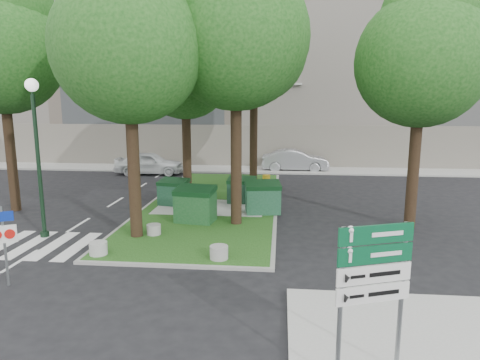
# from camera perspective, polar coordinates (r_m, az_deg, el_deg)

# --- Properties ---
(ground) EXTENTS (120.00, 120.00, 0.00)m
(ground) POSITION_cam_1_polar(r_m,az_deg,el_deg) (13.80, -10.98, -11.18)
(ground) COLOR black
(ground) RESTS_ON ground
(median_island) EXTENTS (6.00, 16.00, 0.12)m
(median_island) POSITION_cam_1_polar(r_m,az_deg,el_deg) (21.13, -3.56, -3.12)
(median_island) COLOR #1A4212
(median_island) RESTS_ON ground
(median_kerb) EXTENTS (6.30, 16.30, 0.10)m
(median_kerb) POSITION_cam_1_polar(r_m,az_deg,el_deg) (21.13, -3.56, -3.14)
(median_kerb) COLOR gray
(median_kerb) RESTS_ON ground
(sidewalk_corner) EXTENTS (5.00, 4.00, 0.12)m
(sidewalk_corner) POSITION_cam_1_polar(r_m,az_deg,el_deg) (10.46, 21.04, -18.86)
(sidewalk_corner) COLOR #999993
(sidewalk_corner) RESTS_ON ground
(building_sidewalk) EXTENTS (42.00, 3.00, 0.12)m
(building_sidewalk) POSITION_cam_1_polar(r_m,az_deg,el_deg) (31.39, -1.45, 1.46)
(building_sidewalk) COLOR #999993
(building_sidewalk) RESTS_ON ground
(zebra_crossing) EXTENTS (5.00, 3.00, 0.01)m
(zebra_crossing) POSITION_cam_1_polar(r_m,az_deg,el_deg) (16.49, -22.20, -8.11)
(zebra_crossing) COLOR silver
(zebra_crossing) RESTS_ON ground
(apartment_building) EXTENTS (41.00, 12.00, 16.00)m
(apartment_building) POSITION_cam_1_polar(r_m,az_deg,el_deg) (38.55, -0.10, 15.02)
(apartment_building) COLOR tan
(apartment_building) RESTS_ON ground
(tree_median_near_left) EXTENTS (5.20, 5.20, 10.53)m
(tree_median_near_left) POSITION_cam_1_polar(r_m,az_deg,el_deg) (15.85, -14.38, 18.43)
(tree_median_near_left) COLOR black
(tree_median_near_left) RESTS_ON ground
(tree_median_near_right) EXTENTS (5.60, 5.60, 11.46)m
(tree_median_near_right) POSITION_cam_1_polar(r_m,az_deg,el_deg) (17.14, -0.21, 20.40)
(tree_median_near_right) COLOR black
(tree_median_near_right) RESTS_ON ground
(tree_median_mid) EXTENTS (4.80, 4.80, 9.99)m
(tree_median_mid) POSITION_cam_1_polar(r_m,az_deg,el_deg) (21.90, -7.11, 15.55)
(tree_median_mid) COLOR black
(tree_median_mid) RESTS_ON ground
(tree_median_far) EXTENTS (5.80, 5.80, 11.93)m
(tree_median_far) POSITION_cam_1_polar(r_m,az_deg,el_deg) (24.57, 2.12, 18.23)
(tree_median_far) COLOR black
(tree_median_far) RESTS_ON ground
(tree_street_left) EXTENTS (5.40, 5.40, 11.00)m
(tree_street_left) POSITION_cam_1_polar(r_m,az_deg,el_deg) (22.15, -29.14, 16.02)
(tree_street_left) COLOR black
(tree_street_left) RESTS_ON ground
(tree_street_right) EXTENTS (5.00, 5.00, 10.06)m
(tree_street_right) POSITION_cam_1_polar(r_m,az_deg,el_deg) (18.21, 23.39, 15.80)
(tree_street_right) COLOR black
(tree_street_right) RESTS_ON ground
(dumpster_a) EXTENTS (1.53, 1.22, 1.27)m
(dumpster_a) POSITION_cam_1_polar(r_m,az_deg,el_deg) (20.68, -8.84, -1.63)
(dumpster_a) COLOR #0E351F
(dumpster_a) RESTS_ON median_island
(dumpster_b) EXTENTS (1.75, 1.34, 1.49)m
(dumpster_b) POSITION_cam_1_polar(r_m,az_deg,el_deg) (17.74, -5.97, -3.27)
(dumpster_b) COLOR #123F19
(dumpster_b) RESTS_ON median_island
(dumpster_c) EXTENTS (1.41, 1.03, 1.27)m
(dumpster_c) POSITION_cam_1_polar(r_m,az_deg,el_deg) (20.89, 0.23, -1.37)
(dumpster_c) COLOR black
(dumpster_c) RESTS_ON median_island
(dumpster_d) EXTENTS (1.70, 1.32, 1.43)m
(dumpster_d) POSITION_cam_1_polar(r_m,az_deg,el_deg) (19.01, 3.05, -2.36)
(dumpster_d) COLOR #144328
(dumpster_d) RESTS_ON median_island
(bollard_left) EXTENTS (0.58, 0.58, 0.41)m
(bollard_left) POSITION_cam_1_polar(r_m,az_deg,el_deg) (14.83, -18.36, -8.63)
(bollard_left) COLOR #A3A49F
(bollard_left) RESTS_ON median_island
(bollard_right) EXTENTS (0.58, 0.58, 0.42)m
(bollard_right) POSITION_cam_1_polar(r_m,az_deg,el_deg) (13.75, -2.82, -9.61)
(bollard_right) COLOR gray
(bollard_right) RESTS_ON median_island
(bollard_mid) EXTENTS (0.53, 0.53, 0.38)m
(bollard_mid) POSITION_cam_1_polar(r_m,az_deg,el_deg) (16.42, -11.42, -6.47)
(bollard_mid) COLOR gray
(bollard_mid) RESTS_ON median_island
(litter_bin) EXTENTS (0.44, 0.44, 0.76)m
(litter_bin) POSITION_cam_1_polar(r_m,az_deg,el_deg) (24.38, 3.53, -0.19)
(litter_bin) COLOR gold
(litter_bin) RESTS_ON median_island
(street_lamp) EXTENTS (0.46, 0.46, 5.83)m
(street_lamp) POSITION_cam_1_polar(r_m,az_deg,el_deg) (17.18, -25.51, 4.88)
(street_lamp) COLOR black
(street_lamp) RESTS_ON ground
(traffic_sign_pole) EXTENTS (0.63, 0.31, 2.26)m
(traffic_sign_pole) POSITION_cam_1_polar(r_m,az_deg,el_deg) (13.40, -28.98, -6.48)
(traffic_sign_pole) COLOR slate
(traffic_sign_pole) RESTS_ON ground
(directional_sign) EXTENTS (1.36, 0.53, 2.87)m
(directional_sign) POSITION_cam_1_polar(r_m,az_deg,el_deg) (8.05, 17.30, -12.27)
(directional_sign) COLOR slate
(directional_sign) RESTS_ON sidewalk_corner
(car_white) EXTENTS (4.72, 2.12, 1.58)m
(car_white) POSITION_cam_1_polar(r_m,az_deg,el_deg) (30.09, -12.00, 2.23)
(car_white) COLOR silver
(car_white) RESTS_ON ground
(car_silver) EXTENTS (4.73, 1.65, 1.56)m
(car_silver) POSITION_cam_1_polar(r_m,az_deg,el_deg) (31.04, 7.36, 2.61)
(car_silver) COLOR #93969B
(car_silver) RESTS_ON ground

